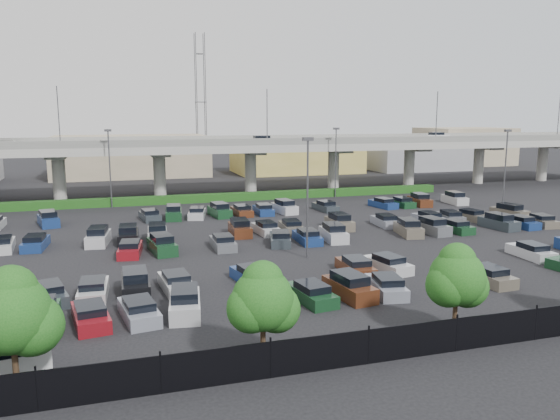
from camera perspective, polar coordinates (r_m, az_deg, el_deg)
ground at (r=54.49m, az=-0.03°, el=-2.94°), size 280.00×280.00×0.00m
overpass at (r=84.38m, az=-6.57°, el=6.33°), size 150.00×13.00×15.80m
hedge at (r=78.24m, az=-5.38°, el=1.35°), size 66.00×1.60×1.10m
fence at (r=29.75m, az=16.24°, el=-12.64°), size 70.00×0.10×2.00m
tree_row at (r=30.44m, az=16.15°, el=-6.89°), size 65.07×3.66×5.94m
parked_cars at (r=51.00m, az=0.37°, el=-3.12°), size 63.06×41.62×1.67m
light_poles at (r=54.35m, az=-4.82°, el=3.66°), size 66.90×48.38×10.30m
distant_buildings at (r=116.33m, az=-3.11°, el=5.75°), size 138.00×24.00×9.00m
comm_tower at (r=126.38m, az=-8.29°, el=11.38°), size 2.40×2.40×30.00m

